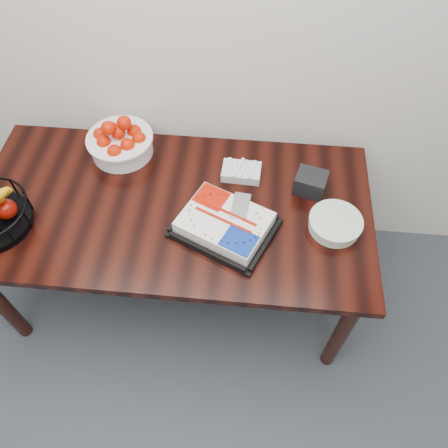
# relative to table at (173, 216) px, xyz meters

# --- Properties ---
(table) EXTENTS (1.80, 0.90, 0.75)m
(table) POSITION_rel_table_xyz_m (0.00, 0.00, 0.00)
(table) COLOR black
(table) RESTS_ON ground
(cake_tray) EXTENTS (0.50, 0.46, 0.08)m
(cake_tray) POSITION_rel_table_xyz_m (0.25, -0.11, 0.12)
(cake_tray) COLOR black
(cake_tray) RESTS_ON table
(tangerine_bowl) EXTENTS (0.32, 0.32, 0.20)m
(tangerine_bowl) POSITION_rel_table_xyz_m (-0.29, 0.31, 0.17)
(tangerine_bowl) COLOR white
(tangerine_bowl) RESTS_ON table
(plate_stack) EXTENTS (0.23, 0.23, 0.06)m
(plate_stack) POSITION_rel_table_xyz_m (0.72, -0.06, 0.11)
(plate_stack) COLOR white
(plate_stack) RESTS_ON table
(fork_bag) EXTENTS (0.18, 0.12, 0.05)m
(fork_bag) POSITION_rel_table_xyz_m (0.30, 0.21, 0.11)
(fork_bag) COLOR silver
(fork_bag) RESTS_ON table
(napkin_box) EXTENTS (0.16, 0.15, 0.10)m
(napkin_box) POSITION_rel_table_xyz_m (0.62, 0.15, 0.13)
(napkin_box) COLOR black
(napkin_box) RESTS_ON table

